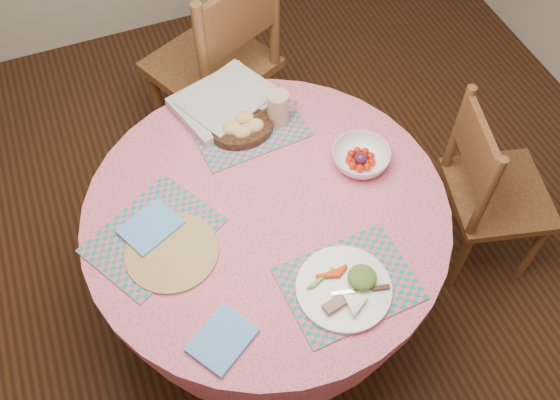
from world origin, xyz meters
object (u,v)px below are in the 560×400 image
Objects in this scene: chair_right at (489,189)px; bread_bowl at (243,128)px; fruit_bowl at (361,158)px; dinner_plate at (347,288)px; wicker_trivet at (172,252)px; chair_back at (219,63)px; latte_mug at (279,108)px; dining_table at (267,240)px.

bread_bowl is at bearing 79.99° from chair_right.
chair_right is 3.38× the size of fruit_bowl.
fruit_bowl reaches higher than dinner_plate.
wicker_trivet is (-1.27, 0.00, 0.30)m from chair_right.
chair_back is 3.59× the size of dinner_plate.
chair_right is 0.92m from latte_mug.
chair_right is 1.28m from chair_back.
dinner_plate reaches higher than dining_table.
wicker_trivet is at bearing -171.35° from fruit_bowl.
wicker_trivet is 0.73m from fruit_bowl.
dinner_plate reaches higher than wicker_trivet.
bread_bowl is at bearing 96.40° from dinner_plate.
chair_right is at bearing 104.13° from chair_back.
bread_bowl is 0.89× the size of fruit_bowl.
wicker_trivet is at bearing -172.28° from dining_table.
bread_bowl is 0.15m from latte_mug.
wicker_trivet is 0.55m from bread_bowl.
chair_right reaches higher than bread_bowl.
bread_bowl is (0.38, 0.39, 0.03)m from wicker_trivet.
chair_back is 0.65m from bread_bowl.
dinner_plate is at bearing -120.55° from fruit_bowl.
latte_mug is at bearing 85.00° from dinner_plate.
chair_back is at bearing 95.38° from latte_mug.
dining_table is 0.45m from fruit_bowl.
dining_table is 1.41× the size of chair_right.
chair_back is at bearing 81.53° from bread_bowl.
wicker_trivet is (-0.34, -0.05, 0.20)m from dining_table.
dining_table is 0.40m from wicker_trivet.
dinner_plate is (0.46, -0.33, 0.01)m from wicker_trivet.
dining_table is at bearing -170.52° from fruit_bowl.
fruit_bowl is (-0.55, 0.11, 0.32)m from chair_right.
chair_back is at bearing 105.82° from fruit_bowl.
wicker_trivet is 1.16× the size of fruit_bowl.
bread_bowl is 0.44m from fruit_bowl.
dinner_plate is at bearing -35.36° from wicker_trivet.
latte_mug is (0.52, 0.40, 0.07)m from wicker_trivet.
chair_right is 0.65m from fruit_bowl.
chair_back is 8.09× the size of latte_mug.
dinner_plate is 0.73m from latte_mug.
dinner_plate is (-0.81, -0.32, 0.31)m from chair_right.
latte_mug reaches higher than dining_table.
wicker_trivet is 0.66m from latte_mug.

